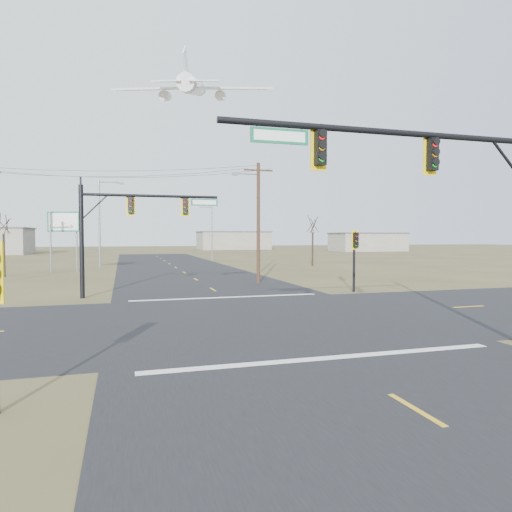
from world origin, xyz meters
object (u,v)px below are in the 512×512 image
(mast_arm_far, at_px, (130,217))
(utility_pole_near, at_px, (258,221))
(streetlight_c, at_px, (101,219))
(bare_tree_a, at_px, (3,223))
(pedestal_signal_ne, at_px, (355,247))
(streetlight_b, at_px, (211,230))
(bare_tree_c, at_px, (313,224))
(mast_arm_near, at_px, (444,184))
(streetlight_a, at_px, (256,217))
(highway_sign, at_px, (64,230))

(mast_arm_far, distance_m, utility_pole_near, 11.55)
(streetlight_c, bearing_deg, bare_tree_a, -140.28)
(pedestal_signal_ne, relative_size, streetlight_c, 0.41)
(mast_arm_far, relative_size, streetlight_c, 0.84)
(streetlight_b, relative_size, bare_tree_c, 1.23)
(mast_arm_far, xyz_separation_m, pedestal_signal_ne, (15.07, -2.03, -1.97))
(mast_arm_near, height_order, streetlight_a, streetlight_a)
(pedestal_signal_ne, height_order, utility_pole_near, utility_pole_near)
(mast_arm_far, xyz_separation_m, streetlight_a, (12.83, 14.81, 0.73))
(mast_arm_near, bearing_deg, utility_pole_near, 82.82)
(mast_arm_far, distance_m, streetlight_c, 26.71)
(mast_arm_far, distance_m, pedestal_signal_ne, 15.33)
(mast_arm_far, height_order, bare_tree_c, mast_arm_far)
(mast_arm_near, xyz_separation_m, bare_tree_c, (13.68, 42.41, -0.12))
(pedestal_signal_ne, relative_size, utility_pole_near, 0.44)
(highway_sign, relative_size, bare_tree_a, 1.01)
(mast_arm_far, height_order, highway_sign, mast_arm_far)
(utility_pole_near, xyz_separation_m, bare_tree_c, (13.21, 19.34, 0.42))
(bare_tree_c, bearing_deg, utility_pole_near, -124.33)
(highway_sign, distance_m, bare_tree_a, 6.75)
(pedestal_signal_ne, height_order, streetlight_a, streetlight_a)
(mast_arm_far, bearing_deg, pedestal_signal_ne, 0.85)
(streetlight_c, bearing_deg, bare_tree_c, -9.23)
(streetlight_c, bearing_deg, mast_arm_near, -79.31)
(pedestal_signal_ne, distance_m, streetlight_a, 17.20)
(streetlight_a, height_order, bare_tree_a, streetlight_a)
(streetlight_c, bearing_deg, highway_sign, -140.00)
(mast_arm_near, distance_m, bare_tree_c, 44.56)
(highway_sign, distance_m, streetlight_a, 21.04)
(streetlight_c, distance_m, bare_tree_c, 26.37)
(streetlight_b, relative_size, streetlight_c, 0.83)
(pedestal_signal_ne, xyz_separation_m, bare_tree_c, (8.37, 26.73, 2.36))
(streetlight_c, xyz_separation_m, bare_tree_a, (-8.53, -8.52, -0.78))
(mast_arm_far, distance_m, streetlight_b, 43.10)
(bare_tree_a, bearing_deg, bare_tree_c, 10.86)
(streetlight_c, bearing_deg, mast_arm_far, -89.09)
(pedestal_signal_ne, bearing_deg, mast_arm_far, 166.70)
(pedestal_signal_ne, bearing_deg, highway_sign, 125.54)
(mast_arm_near, bearing_deg, streetlight_b, 80.84)
(mast_arm_near, bearing_deg, mast_arm_far, 112.87)
(highway_sign, relative_size, streetlight_c, 0.62)
(streetlight_b, xyz_separation_m, bare_tree_c, (10.44, -16.39, 0.67))
(pedestal_signal_ne, bearing_deg, mast_arm_near, -114.35)
(highway_sign, height_order, bare_tree_a, highway_sign)
(mast_arm_far, relative_size, highway_sign, 1.35)
(mast_arm_near, height_order, streetlight_b, streetlight_b)
(utility_pole_near, xyz_separation_m, bare_tree_a, (-21.62, 12.66, -0.00))
(utility_pole_near, relative_size, streetlight_c, 0.94)
(pedestal_signal_ne, distance_m, utility_pole_near, 9.04)
(bare_tree_a, height_order, bare_tree_c, bare_tree_c)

